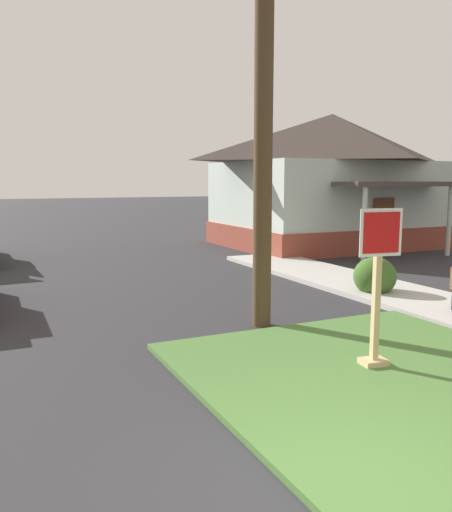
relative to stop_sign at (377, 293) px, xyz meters
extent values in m
plane|color=#2B2B2D|center=(-2.27, -2.34, -1.12)|extent=(160.00, 160.00, 0.00)
cube|color=#477033|center=(-0.07, -0.61, -1.08)|extent=(5.11, 5.81, 0.08)
cube|color=#B2AFA8|center=(3.68, 3.04, -1.06)|extent=(2.20, 14.60, 0.12)
cube|color=tan|center=(0.00, 0.01, 0.04)|extent=(0.10, 0.10, 2.16)
cube|color=tan|center=(0.00, 0.01, -1.00)|extent=(0.39, 0.33, 0.08)
cube|color=white|center=(0.00, -0.04, 0.84)|extent=(0.65, 0.10, 0.65)
cube|color=red|center=(-0.01, -0.05, 0.84)|extent=(0.55, 0.09, 0.56)
cylinder|color=black|center=(-2.17, -0.12, -1.11)|extent=(0.70, 0.70, 0.02)
cylinder|color=#4C3823|center=(-0.31, 2.72, 4.29)|extent=(0.34, 0.34, 10.83)
cube|color=brown|center=(8.28, 12.36, -0.67)|extent=(8.48, 6.38, 0.90)
cube|color=#B2C1B7|center=(8.28, 12.36, 1.02)|extent=(8.31, 6.26, 2.49)
pyramid|color=#423833|center=(8.28, 12.36, 3.24)|extent=(8.91, 6.70, 1.94)
cube|color=#423833|center=(8.28, 8.46, 1.42)|extent=(4.67, 1.40, 0.16)
cylinder|color=#B2C1B7|center=(6.37, 7.91, 0.15)|extent=(0.16, 0.16, 2.55)
cylinder|color=#B2C1B7|center=(10.18, 7.91, 0.15)|extent=(0.16, 0.16, 2.55)
cube|color=brown|center=(8.28, 9.14, -0.07)|extent=(0.90, 0.06, 2.00)
ellipsoid|color=#3A5D23|center=(3.31, 3.83, -0.67)|extent=(0.98, 0.98, 0.91)
camera|label=1|loc=(-4.93, -5.55, 1.54)|focal=36.82mm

